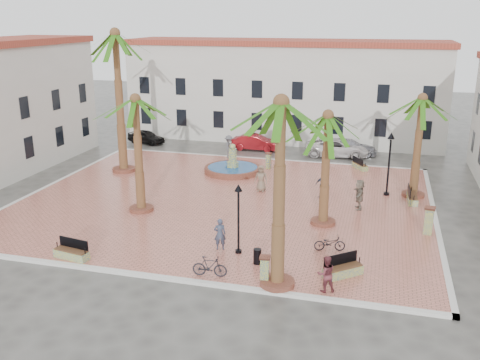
{
  "coord_description": "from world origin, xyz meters",
  "views": [
    {
      "loc": [
        9.59,
        -31.52,
        11.67
      ],
      "look_at": [
        1.0,
        0.0,
        1.6
      ],
      "focal_mm": 40.0,
      "sensor_mm": 36.0,
      "label": 1
    }
  ],
  "objects_px": {
    "bench_se": "(343,270)",
    "bollard_e": "(429,220)",
    "bollard_se": "(265,269)",
    "car_silver": "(349,147)",
    "bench_ne": "(360,166)",
    "bicycle_a": "(330,243)",
    "lamppost_s": "(238,207)",
    "car_black": "(146,137)",
    "palm_s": "(281,124)",
    "palm_ne": "(421,110)",
    "car_white": "(337,148)",
    "cyclist_a": "(220,234)",
    "pedestrian_east": "(359,194)",
    "lamppost_e": "(390,153)",
    "cyclist_b": "(326,274)",
    "bench_e": "(412,198)",
    "litter_bin": "(257,256)",
    "bollard_n": "(269,160)",
    "pedestrian_fountain_b": "(323,185)",
    "palm_e": "(327,129)",
    "pedestrian_fountain_a": "(261,178)",
    "palm_nw": "(116,48)",
    "pedestrian_north": "(229,147)",
    "fountain": "(233,168)",
    "bicycle_b": "(210,267)"
  },
  "relations": [
    {
      "from": "bench_ne",
      "to": "bollard_e",
      "type": "height_order",
      "value": "bollard_e"
    },
    {
      "from": "palm_s",
      "to": "lamppost_e",
      "type": "distance_m",
      "value": 15.59
    },
    {
      "from": "bollard_se",
      "to": "bollard_e",
      "type": "height_order",
      "value": "bollard_e"
    },
    {
      "from": "bicycle_b",
      "to": "lamppost_e",
      "type": "bearing_deg",
      "value": -33.93
    },
    {
      "from": "pedestrian_north",
      "to": "pedestrian_east",
      "type": "xyz_separation_m",
      "value": [
        11.3,
        -9.8,
        -0.03
      ]
    },
    {
      "from": "bollard_e",
      "to": "pedestrian_fountain_a",
      "type": "distance_m",
      "value": 11.66
    },
    {
      "from": "lamppost_e",
      "to": "cyclist_a",
      "type": "xyz_separation_m",
      "value": [
        -8.19,
        -11.24,
        -2.06
      ]
    },
    {
      "from": "palm_e",
      "to": "pedestrian_fountain_a",
      "type": "distance_m",
      "value": 8.3
    },
    {
      "from": "lamppost_s",
      "to": "car_black",
      "type": "relative_size",
      "value": 0.98
    },
    {
      "from": "palm_nw",
      "to": "bench_ne",
      "type": "xyz_separation_m",
      "value": [
        17.59,
        5.44,
        -9.04
      ]
    },
    {
      "from": "fountain",
      "to": "lamppost_s",
      "type": "relative_size",
      "value": 1.19
    },
    {
      "from": "bench_ne",
      "to": "litter_bin",
      "type": "distance_m",
      "value": 18.85
    },
    {
      "from": "car_black",
      "to": "car_silver",
      "type": "distance_m",
      "value": 19.0
    },
    {
      "from": "bollard_se",
      "to": "car_silver",
      "type": "bearing_deg",
      "value": 85.73
    },
    {
      "from": "bench_ne",
      "to": "car_white",
      "type": "bearing_deg",
      "value": -4.19
    },
    {
      "from": "palm_ne",
      "to": "bollard_n",
      "type": "height_order",
      "value": "palm_ne"
    },
    {
      "from": "bollard_se",
      "to": "bench_e",
      "type": "bearing_deg",
      "value": 62.89
    },
    {
      "from": "litter_bin",
      "to": "pedestrian_fountain_a",
      "type": "xyz_separation_m",
      "value": [
        -2.36,
        10.97,
        0.53
      ]
    },
    {
      "from": "car_white",
      "to": "palm_s",
      "type": "bearing_deg",
      "value": 173.48
    },
    {
      "from": "bollard_e",
      "to": "bench_e",
      "type": "bearing_deg",
      "value": 97.21
    },
    {
      "from": "bench_se",
      "to": "bollard_e",
      "type": "height_order",
      "value": "bollard_e"
    },
    {
      "from": "cyclist_a",
      "to": "pedestrian_east",
      "type": "bearing_deg",
      "value": -148.86
    },
    {
      "from": "lamppost_s",
      "to": "pedestrian_fountain_b",
      "type": "height_order",
      "value": "lamppost_s"
    },
    {
      "from": "palm_nw",
      "to": "lamppost_s",
      "type": "distance_m",
      "value": 18.66
    },
    {
      "from": "bench_ne",
      "to": "bicycle_a",
      "type": "distance_m",
      "value": 16.04
    },
    {
      "from": "car_black",
      "to": "bench_e",
      "type": "bearing_deg",
      "value": -99.12
    },
    {
      "from": "bench_se",
      "to": "lamppost_s",
      "type": "relative_size",
      "value": 0.51
    },
    {
      "from": "bench_ne",
      "to": "pedestrian_east",
      "type": "bearing_deg",
      "value": 150.78
    },
    {
      "from": "bollard_n",
      "to": "pedestrian_fountain_b",
      "type": "bearing_deg",
      "value": -50.31
    },
    {
      "from": "cyclist_b",
      "to": "bench_e",
      "type": "bearing_deg",
      "value": -129.16
    },
    {
      "from": "lamppost_e",
      "to": "cyclist_a",
      "type": "bearing_deg",
      "value": -126.07
    },
    {
      "from": "lamppost_e",
      "to": "cyclist_b",
      "type": "xyz_separation_m",
      "value": [
        -2.45,
        -14.23,
        -2.07
      ]
    },
    {
      "from": "bicycle_a",
      "to": "car_black",
      "type": "xyz_separation_m",
      "value": [
        -19.54,
        20.27,
        0.07
      ]
    },
    {
      "from": "bench_se",
      "to": "bicycle_a",
      "type": "height_order",
      "value": "bench_se"
    },
    {
      "from": "palm_s",
      "to": "palm_ne",
      "type": "height_order",
      "value": "palm_s"
    },
    {
      "from": "bench_e",
      "to": "pedestrian_north",
      "type": "distance_m",
      "value": 16.42
    },
    {
      "from": "fountain",
      "to": "pedestrian_fountain_a",
      "type": "distance_m",
      "value": 5.09
    },
    {
      "from": "litter_bin",
      "to": "car_black",
      "type": "height_order",
      "value": "car_black"
    },
    {
      "from": "palm_nw",
      "to": "bicycle_b",
      "type": "height_order",
      "value": "palm_nw"
    },
    {
      "from": "pedestrian_north",
      "to": "cyclist_a",
      "type": "bearing_deg",
      "value": -174.08
    },
    {
      "from": "lamppost_s",
      "to": "bollard_se",
      "type": "height_order",
      "value": "lamppost_s"
    },
    {
      "from": "fountain",
      "to": "bench_ne",
      "type": "xyz_separation_m",
      "value": [
        9.37,
        3.52,
        -0.05
      ]
    },
    {
      "from": "litter_bin",
      "to": "car_white",
      "type": "height_order",
      "value": "car_white"
    },
    {
      "from": "bench_se",
      "to": "bollard_se",
      "type": "bearing_deg",
      "value": 165.45
    },
    {
      "from": "lamppost_s",
      "to": "bicycle_a",
      "type": "distance_m",
      "value": 5.1
    },
    {
      "from": "lamppost_s",
      "to": "car_black",
      "type": "xyz_separation_m",
      "value": [
        -15.11,
        21.73,
        -1.99
      ]
    },
    {
      "from": "bench_se",
      "to": "bollard_e",
      "type": "xyz_separation_m",
      "value": [
        4.1,
        6.27,
        0.52
      ]
    },
    {
      "from": "litter_bin",
      "to": "car_silver",
      "type": "bearing_deg",
      "value": 83.49
    },
    {
      "from": "bollard_se",
      "to": "pedestrian_fountain_a",
      "type": "height_order",
      "value": "pedestrian_fountain_a"
    },
    {
      "from": "palm_nw",
      "to": "pedestrian_north",
      "type": "height_order",
      "value": "palm_nw"
    }
  ]
}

